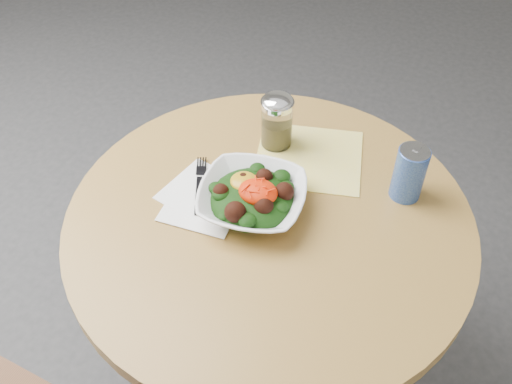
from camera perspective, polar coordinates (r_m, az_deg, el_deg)
ground at (r=1.88m, az=0.94°, el=-17.81°), size 6.00×6.00×0.00m
table at (r=1.41m, az=1.21°, el=-7.72°), size 0.90×0.90×0.75m
cloth_napkin at (r=1.39m, az=5.30°, el=3.45°), size 0.30×0.29×0.00m
paper_napkins at (r=1.29m, az=-5.30°, el=-0.56°), size 0.20×0.22×0.00m
salad_bowl at (r=1.25m, az=-0.37°, el=-0.53°), size 0.27×0.27×0.09m
fork at (r=1.32m, az=-5.65°, el=0.91°), size 0.09×0.18×0.00m
spice_shaker at (r=1.38m, az=2.10°, el=7.08°), size 0.08×0.08×0.14m
beverage_can at (r=1.30m, az=15.09°, el=1.83°), size 0.07×0.07×0.13m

